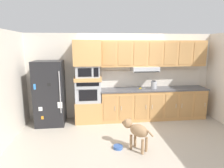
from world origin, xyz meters
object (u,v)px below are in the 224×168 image
at_px(microwave, 88,71).
at_px(refrigerator, 50,93).
at_px(electric_kettle, 154,85).
at_px(dog, 136,130).
at_px(screwdriver, 141,88).
at_px(dog_food_bowl, 118,147).
at_px(built_in_oven, 88,91).

bearing_deg(microwave, refrigerator, -176.28).
relative_size(electric_kettle, dog, 0.37).
height_order(refrigerator, microwave, refrigerator).
height_order(screwdriver, electric_kettle, electric_kettle).
bearing_deg(microwave, dog_food_bowl, -69.10).
height_order(electric_kettle, dog_food_bowl, electric_kettle).
height_order(microwave, dog, microwave).
distance_m(microwave, screwdriver, 1.60).
bearing_deg(screwdriver, refrigerator, -178.75).
relative_size(microwave, electric_kettle, 2.68).
distance_m(microwave, dog, 2.21).
distance_m(screwdriver, dog, 1.83).
bearing_deg(built_in_oven, screwdriver, -0.46).
bearing_deg(built_in_oven, dog_food_bowl, -69.10).
bearing_deg(screwdriver, electric_kettle, -5.22).
bearing_deg(electric_kettle, dog_food_bowl, -129.15).
bearing_deg(refrigerator, dog, -38.58).
bearing_deg(microwave, dog, -59.60).
height_order(built_in_oven, dog, built_in_oven).
xyz_separation_m(built_in_oven, dog_food_bowl, (0.62, -1.62, -0.87)).
bearing_deg(screwdriver, dog, -107.44).
relative_size(refrigerator, dog_food_bowl, 8.80).
distance_m(electric_kettle, dog, 1.97).
bearing_deg(refrigerator, built_in_oven, 3.72).
relative_size(electric_kettle, dog_food_bowl, 1.20).
distance_m(refrigerator, electric_kettle, 2.95).
relative_size(refrigerator, built_in_oven, 2.51).
relative_size(refrigerator, screwdriver, 10.45).
bearing_deg(refrigerator, dog_food_bowl, -43.12).
distance_m(built_in_oven, dog_food_bowl, 1.94).
bearing_deg(screwdriver, microwave, 179.54).
bearing_deg(electric_kettle, dog, -119.06).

